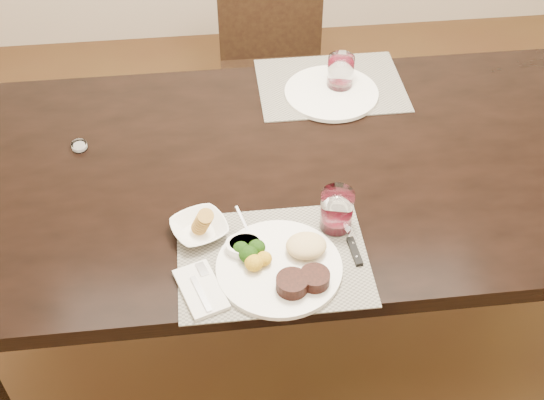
{
  "coord_description": "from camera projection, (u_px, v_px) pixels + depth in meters",
  "views": [
    {
      "loc": [
        -0.27,
        -1.42,
        2.01
      ],
      "look_at": [
        -0.13,
        -0.21,
        0.82
      ],
      "focal_mm": 45.0,
      "sensor_mm": 36.0,
      "label": 1
    }
  ],
  "objects": [
    {
      "name": "far_plate",
      "position": [
        331.0,
        93.0,
        2.13
      ],
      "size": [
        0.29,
        0.29,
        0.01
      ],
      "primitive_type": "cylinder",
      "color": "white",
      "rests_on": "placemat_far"
    },
    {
      "name": "cracker_bowl",
      "position": [
        199.0,
        228.0,
        1.7
      ],
      "size": [
        0.18,
        0.18,
        0.06
      ],
      "rotation": [
        0.0,
        0.0,
        0.39
      ],
      "color": "white",
      "rests_on": "placemat_near"
    },
    {
      "name": "napkin_fork",
      "position": [
        201.0,
        289.0,
        1.57
      ],
      "size": [
        0.13,
        0.17,
        0.02
      ],
      "rotation": [
        0.0,
        0.0,
        0.33
      ],
      "color": "white",
      "rests_on": "placemat_near"
    },
    {
      "name": "placemat_far",
      "position": [
        330.0,
        85.0,
        2.17
      ],
      "size": [
        0.46,
        0.34,
        0.0
      ],
      "primitive_type": "cube",
      "color": "gray",
      "rests_on": "dining_table"
    },
    {
      "name": "dining_table",
      "position": [
        310.0,
        185.0,
        1.96
      ],
      "size": [
        2.0,
        1.0,
        0.75
      ],
      "color": "black",
      "rests_on": "ground"
    },
    {
      "name": "chair_far",
      "position": [
        273.0,
        58.0,
        2.74
      ],
      "size": [
        0.42,
        0.42,
        0.9
      ],
      "color": "black",
      "rests_on": "ground"
    },
    {
      "name": "salt_cellar",
      "position": [
        79.0,
        146.0,
        1.94
      ],
      "size": [
        0.04,
        0.04,
        0.02
      ],
      "rotation": [
        0.0,
        0.0,
        0.4
      ],
      "color": "white",
      "rests_on": "dining_table"
    },
    {
      "name": "wine_glass_near",
      "position": [
        337.0,
        212.0,
        1.69
      ],
      "size": [
        0.08,
        0.08,
        0.11
      ],
      "rotation": [
        0.0,
        0.0,
        -0.05
      ],
      "color": "white",
      "rests_on": "placemat_near"
    },
    {
      "name": "sauce_ramekin",
      "position": [
        245.0,
        247.0,
        1.65
      ],
      "size": [
        0.09,
        0.14,
        0.07
      ],
      "rotation": [
        0.0,
        0.0,
        0.44
      ],
      "color": "white",
      "rests_on": "placemat_near"
    },
    {
      "name": "ground_plane",
      "position": [
        303.0,
        322.0,
        2.43
      ],
      "size": [
        4.5,
        4.5,
        0.0
      ],
      "primitive_type": "plane",
      "color": "#442716",
      "rests_on": "ground"
    },
    {
      "name": "steak_knife",
      "position": [
        353.0,
        244.0,
        1.68
      ],
      "size": [
        0.03,
        0.21,
        0.01
      ],
      "rotation": [
        0.0,
        0.0,
        0.08
      ],
      "color": "white",
      "rests_on": "placemat_near"
    },
    {
      "name": "dinner_plate",
      "position": [
        285.0,
        265.0,
        1.61
      ],
      "size": [
        0.3,
        0.3,
        0.05
      ],
      "rotation": [
        0.0,
        0.0,
        -0.26
      ],
      "color": "white",
      "rests_on": "placemat_near"
    },
    {
      "name": "placemat_near",
      "position": [
        273.0,
        260.0,
        1.65
      ],
      "size": [
        0.46,
        0.34,
        0.0
      ],
      "primitive_type": "cube",
      "color": "gray",
      "rests_on": "dining_table"
    },
    {
      "name": "wine_glass_far",
      "position": [
        340.0,
        75.0,
        2.12
      ],
      "size": [
        0.08,
        0.08,
        0.11
      ],
      "rotation": [
        0.0,
        0.0,
        0.21
      ],
      "color": "white",
      "rests_on": "placemat_far"
    }
  ]
}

